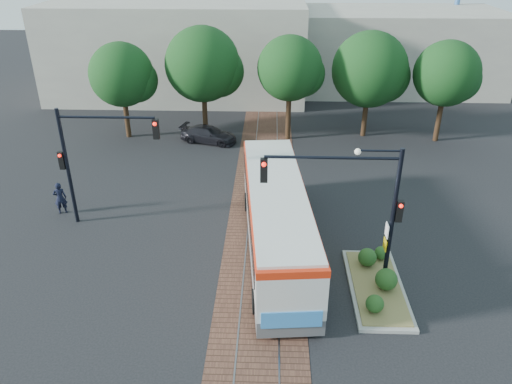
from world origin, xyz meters
TOP-DOWN VIEW (x-y plane):
  - ground at (0.00, 0.00)m, footprint 120.00×120.00m
  - trackbed at (0.00, 4.00)m, footprint 3.60×40.00m
  - tree_row at (1.21, 16.42)m, footprint 26.40×5.60m
  - warehouses at (-0.53, 28.75)m, footprint 40.00×13.00m
  - city_bus at (0.64, 1.85)m, footprint 3.58×12.09m
  - traffic_island at (4.82, -0.90)m, footprint 2.20×5.20m
  - signal_pole_main at (3.86, -0.81)m, footprint 5.49×0.46m
  - signal_pole_left at (-8.37, 4.00)m, footprint 4.99×0.34m
  - officer at (-10.59, 4.84)m, footprint 0.74×0.60m
  - parked_car at (-4.08, 15.10)m, footprint 4.25×2.61m

SIDE VIEW (x-z plane):
  - ground at x=0.00m, z-range 0.00..0.00m
  - trackbed at x=0.00m, z-range 0.00..0.02m
  - traffic_island at x=4.82m, z-range -0.24..0.89m
  - parked_car at x=-4.08m, z-range 0.00..1.15m
  - officer at x=-10.59m, z-range 0.00..1.76m
  - city_bus at x=0.64m, z-range 0.18..3.37m
  - warehouses at x=-0.53m, z-range -0.19..7.81m
  - signal_pole_left at x=-8.37m, z-range 0.86..6.86m
  - signal_pole_main at x=3.86m, z-range 1.16..7.16m
  - tree_row at x=1.21m, z-range 1.01..8.69m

